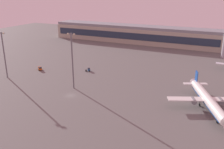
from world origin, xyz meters
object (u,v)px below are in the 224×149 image
apron_light_west (72,58)px  pushback_tug (89,70)px  apron_light_central (4,52)px  cargo_loader (40,68)px  airplane_near_gate (207,99)px

apron_light_west → pushback_tug: bearing=105.1°
pushback_tug → apron_light_west: apron_light_west is taller
apron_light_central → pushback_tug: bearing=39.9°
apron_light_central → cargo_loader: bearing=68.8°
cargo_loader → apron_light_central: size_ratio=0.16×
cargo_loader → apron_light_central: 25.28m
airplane_near_gate → apron_light_central: 110.97m
airplane_near_gate → pushback_tug: bearing=-41.5°
apron_light_west → apron_light_central: apron_light_west is taller
cargo_loader → apron_light_west: apron_light_west is taller
airplane_near_gate → cargo_loader: (-102.54, 11.58, -3.07)m
pushback_tug → apron_light_west: 33.04m
pushback_tug → cargo_loader: 31.62m
pushback_tug → cargo_loader: size_ratio=0.81×
airplane_near_gate → pushback_tug: 76.67m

